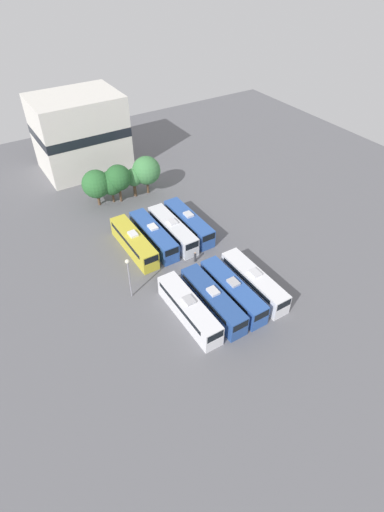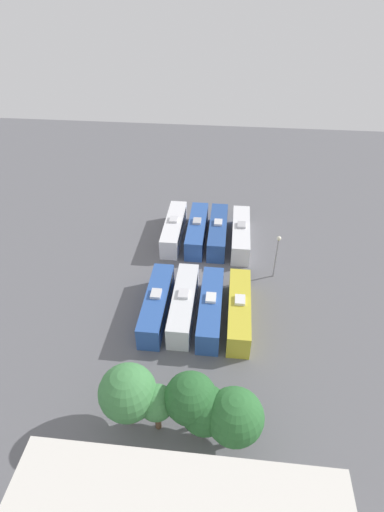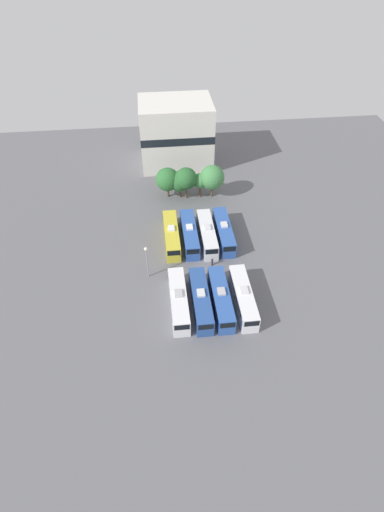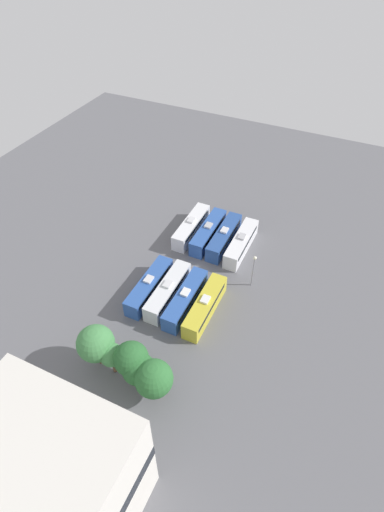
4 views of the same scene
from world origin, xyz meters
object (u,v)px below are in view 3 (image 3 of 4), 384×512
object	(u,v)px
bus_7	(224,231)
bus_6	(207,234)
bus_3	(243,297)
worker_person	(212,262)
bus_1	(201,300)
tree_1	(180,181)
bus_0	(179,300)
tree_2	(186,179)
tree_3	(200,181)
tree_0	(168,179)
bus_4	(172,235)
light_pole	(147,257)
depot_building	(176,133)
bus_5	(190,234)
tree_4	(212,178)
bus_2	(221,298)

from	to	relation	value
bus_7	bus_6	bearing A→B (deg)	-173.77
bus_3	worker_person	bearing A→B (deg)	110.52
bus_1	tree_1	size ratio (longest dim) A/B	1.94
bus_0	bus_7	world-z (taller)	same
bus_3	tree_1	distance (m)	32.58
tree_2	tree_3	xyz separation A→B (m)	(3.01, 0.19, -0.92)
tree_1	tree_0	bearing A→B (deg)	168.53
bus_4	worker_person	world-z (taller)	bus_4
light_pole	tree_0	world-z (taller)	tree_0
light_pole	depot_building	size ratio (longest dim) A/B	0.40
light_pole	bus_5	bearing A→B (deg)	47.41
tree_1	tree_4	size ratio (longest dim) A/B	0.84
bus_4	tree_3	world-z (taller)	tree_3
bus_4	light_pole	size ratio (longest dim) A/B	1.81
bus_3	bus_7	size ratio (longest dim) A/B	1.00
bus_1	bus_7	world-z (taller)	same
bus_4	tree_3	size ratio (longest dim) A/B	2.15
bus_1	depot_building	world-z (taller)	depot_building
bus_5	worker_person	bearing A→B (deg)	-65.78
bus_1	tree_0	size ratio (longest dim) A/B	1.77
tree_1	bus_5	bearing A→B (deg)	-88.25
bus_1	bus_0	bearing A→B (deg)	174.77
tree_4	bus_5	bearing A→B (deg)	-113.89
bus_0	tree_3	size ratio (longest dim) A/B	2.15
worker_person	tree_0	xyz separation A→B (m)	(-6.31, 22.70, 3.41)
bus_2	bus_5	distance (m)	16.97
tree_0	tree_2	size ratio (longest dim) A/B	0.95
bus_0	tree_1	xyz separation A→B (m)	(3.01, 31.23, 2.26)
bus_5	bus_1	bearing A→B (deg)	-89.91
tree_1	tree_3	size ratio (longest dim) A/B	1.11
bus_0	bus_3	world-z (taller)	same
worker_person	tree_3	distance (m)	22.12
bus_3	tree_4	size ratio (longest dim) A/B	1.63
worker_person	depot_building	world-z (taller)	depot_building
bus_2	light_pole	size ratio (longest dim) A/B	1.81
bus_7	tree_4	size ratio (longest dim) A/B	1.63
bus_5	bus_0	bearing A→B (deg)	-102.00
bus_3	light_pole	world-z (taller)	light_pole
light_pole	tree_0	bearing A→B (deg)	78.25
tree_1	tree_2	distance (m)	1.60
bus_5	tree_3	world-z (taller)	tree_3
bus_3	bus_6	world-z (taller)	same
bus_5	bus_7	world-z (taller)	same
light_pole	tree_4	xyz separation A→B (m)	(14.48, 23.22, 0.13)
bus_3	worker_person	xyz separation A→B (m)	(-3.56, 9.50, -0.87)
bus_6	bus_7	distance (m)	3.26
bus_5	worker_person	xyz separation A→B (m)	(3.26, -7.25, -0.87)
bus_4	tree_2	world-z (taller)	tree_2
light_pole	worker_person	bearing A→B (deg)	7.78
bus_4	tree_4	size ratio (longest dim) A/B	1.63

